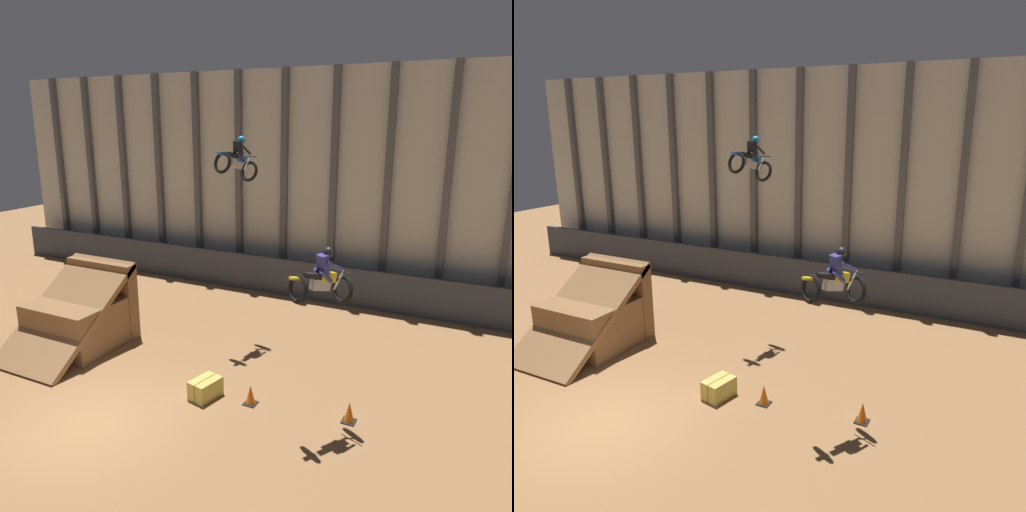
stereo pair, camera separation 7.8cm
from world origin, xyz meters
The scene contains 9 objects.
ground_plane centered at (0.00, 0.00, 0.00)m, with size 60.00×60.00×0.00m, color #996B42.
arena_back_wall centered at (0.00, 12.84, 4.98)m, with size 32.00×0.40×9.95m.
lower_barrier centered at (0.00, 11.62, 0.84)m, with size 31.36×0.20×1.69m.
dirt_ramp centered at (-3.86, 3.78, 1.02)m, with size 2.89×4.21×2.94m.
rider_bike_left_air centered at (0.82, 6.74, 6.42)m, with size 1.09×1.78×1.62m.
rider_bike_right_air centered at (5.32, 2.79, 3.96)m, with size 1.49×1.75×1.57m.
traffic_cone_near_ramp centered at (3.34, 2.79, 0.28)m, with size 0.36×0.36×0.58m.
traffic_cone_arena_edge centered at (6.07, 3.19, 0.28)m, with size 0.36×0.36×0.58m.
hay_bale_trackside centered at (2.01, 2.54, 0.28)m, with size 0.78×1.01×0.57m.
Camera 1 is at (9.05, -8.30, 7.75)m, focal length 35.00 mm.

